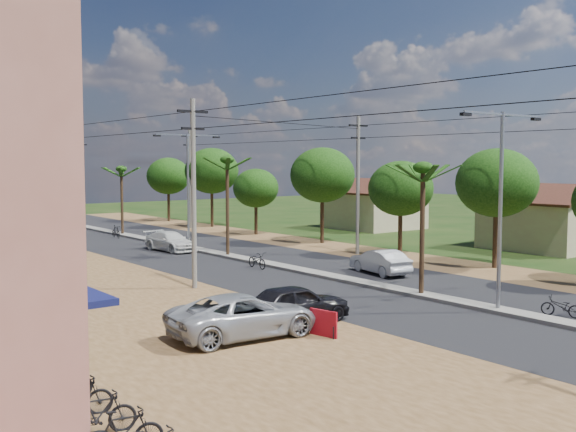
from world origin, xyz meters
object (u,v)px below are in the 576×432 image
moto_rider_east (561,308)px  car_parked_dark (296,304)px  car_parked_silver (244,316)px  parked_scooter_row (77,398)px  car_white_far (170,242)px  car_silver_mid (380,262)px  roadside_sign (323,324)px

moto_rider_east → car_parked_dark: bearing=-50.9°
car_parked_silver → parked_scooter_row: 8.12m
car_white_far → car_parked_dark: bearing=-111.5°
parked_scooter_row → car_white_far: bearing=58.0°
car_silver_mid → parked_scooter_row: bearing=37.4°
car_parked_dark → car_white_far: bearing=-11.2°
moto_rider_east → roadside_sign: roadside_sign is taller
car_silver_mid → parked_scooter_row: 22.72m
car_parked_silver → parked_scooter_row: (-7.22, -3.70, -0.24)m
car_parked_dark → car_parked_silver: bearing=106.1°
roadside_sign → car_white_far: bearing=62.4°
moto_rider_east → car_silver_mid: bearing=-116.7°
moto_rider_east → parked_scooter_row: bearing=-22.3°
car_parked_silver → car_parked_dark: 2.73m
car_parked_silver → car_white_far: bearing=-16.4°
car_silver_mid → roadside_sign: (-10.95, -8.04, -0.19)m
car_parked_silver → roadside_sign: bearing=-121.6°
car_parked_silver → car_parked_dark: (2.67, 0.54, -0.02)m
roadside_sign → moto_rider_east: bearing=-32.6°
car_white_far → roadside_sign: bearing=-111.3°
car_white_far → moto_rider_east: (2.70, -26.85, -0.24)m
car_parked_silver → parked_scooter_row: size_ratio=0.48×
car_parked_dark → parked_scooter_row: size_ratio=0.38×
roadside_sign → parked_scooter_row: bearing=-179.7°
moto_rider_east → roadside_sign: size_ratio=1.36×
car_parked_dark → moto_rider_east: (8.70, -5.62, -0.32)m
car_silver_mid → moto_rider_east: car_silver_mid is taller
car_white_far → car_silver_mid: bearing=-79.6°
car_white_far → car_parked_silver: car_parked_silver is taller
car_parked_silver → moto_rider_east: car_parked_silver is taller
car_white_far → moto_rider_east: 26.99m
car_silver_mid → parked_scooter_row: car_silver_mid is taller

